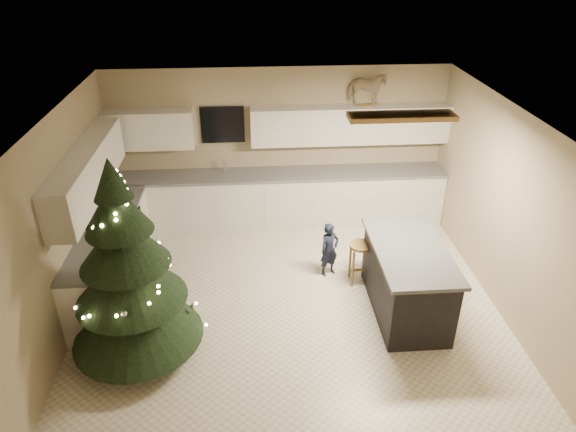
% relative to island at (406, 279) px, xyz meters
% --- Properties ---
extents(ground_plane, '(5.50, 5.50, 0.00)m').
position_rel_island_xyz_m(ground_plane, '(-1.49, 0.24, -0.48)').
color(ground_plane, beige).
extents(room_shell, '(5.52, 5.02, 2.61)m').
position_rel_island_xyz_m(room_shell, '(-1.47, 0.24, 1.27)').
color(room_shell, tan).
rests_on(room_shell, ground_plane).
extents(cabinetry, '(5.50, 3.20, 2.00)m').
position_rel_island_xyz_m(cabinetry, '(-2.40, 1.89, 0.28)').
color(cabinetry, silver).
rests_on(cabinetry, ground_plane).
extents(island, '(0.90, 1.70, 0.95)m').
position_rel_island_xyz_m(island, '(0.00, 0.00, 0.00)').
color(island, black).
rests_on(island, ground_plane).
extents(bar_stool, '(0.32, 0.32, 0.62)m').
position_rel_island_xyz_m(bar_stool, '(-0.47, 0.66, -0.01)').
color(bar_stool, olive).
rests_on(bar_stool, ground_plane).
extents(christmas_tree, '(1.56, 1.51, 2.50)m').
position_rel_island_xyz_m(christmas_tree, '(-3.34, -0.53, 0.55)').
color(christmas_tree, '#3F2816').
rests_on(christmas_tree, ground_plane).
extents(toddler, '(0.36, 0.31, 0.82)m').
position_rel_island_xyz_m(toddler, '(-0.88, 0.88, -0.07)').
color(toddler, black).
rests_on(toddler, ground_plane).
extents(rocking_horse, '(0.65, 0.41, 0.53)m').
position_rel_island_xyz_m(rocking_horse, '(-0.12, 2.57, 1.80)').
color(rocking_horse, olive).
rests_on(rocking_horse, cabinetry).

